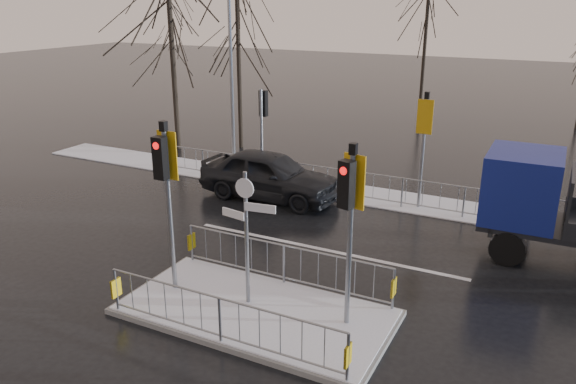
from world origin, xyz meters
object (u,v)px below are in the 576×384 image
at_px(traffic_island, 255,299).
at_px(flatbed_truck, 556,205).
at_px(car_far_lane, 269,175).
at_px(street_lamp_left, 232,57).

xyz_separation_m(traffic_island, flatbed_truck, (5.61, 6.09, 1.12)).
bearing_deg(traffic_island, car_far_lane, 116.26).
xyz_separation_m(flatbed_truck, street_lamp_left, (-12.03, 3.40, 2.98)).
height_order(traffic_island, flatbed_truck, traffic_island).
distance_m(car_far_lane, flatbed_truck, 9.06).
height_order(car_far_lane, street_lamp_left, street_lamp_left).
xyz_separation_m(traffic_island, car_far_lane, (-3.39, 6.87, 0.45)).
bearing_deg(traffic_island, flatbed_truck, 47.36).
relative_size(flatbed_truck, street_lamp_left, 0.75).
bearing_deg(car_far_lane, traffic_island, -152.91).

